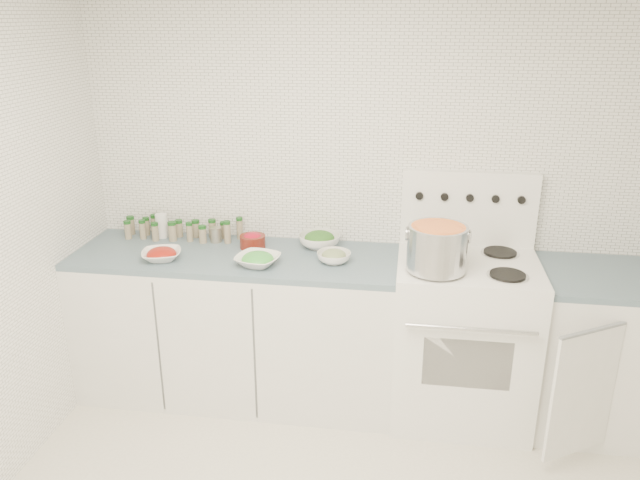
{
  "coord_description": "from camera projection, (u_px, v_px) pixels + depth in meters",
  "views": [
    {
      "loc": [
        0.14,
        -2.01,
        2.2
      ],
      "look_at": [
        -0.33,
        1.14,
        1.03
      ],
      "focal_mm": 35.0,
      "sensor_mm": 36.0,
      "label": 1
    }
  ],
  "objects": [
    {
      "name": "counter_right",
      "position": [
        615.0,
        352.0,
        3.41
      ],
      "size": [
        0.89,
        0.84,
        0.9
      ],
      "color": "white",
      "rests_on": "ground"
    },
    {
      "name": "bowl_zucchini",
      "position": [
        334.0,
        256.0,
        3.43
      ],
      "size": [
        0.23,
        0.23,
        0.08
      ],
      "color": "white",
      "rests_on": "counter_left"
    },
    {
      "name": "counter_left",
      "position": [
        239.0,
        324.0,
        3.71
      ],
      "size": [
        1.85,
        0.62,
        0.9
      ],
      "color": "white",
      "rests_on": "ground"
    },
    {
      "name": "room_walls",
      "position": [
        366.0,
        214.0,
        2.11
      ],
      "size": [
        3.54,
        3.04,
        2.52
      ],
      "color": "white",
      "rests_on": "ground"
    },
    {
      "name": "stove",
      "position": [
        463.0,
        333.0,
        3.51
      ],
      "size": [
        0.76,
        0.7,
        1.36
      ],
      "color": "white",
      "rests_on": "ground"
    },
    {
      "name": "salt_canister",
      "position": [
        162.0,
        226.0,
        3.8
      ],
      "size": [
        0.07,
        0.07,
        0.15
      ],
      "primitive_type": "cylinder",
      "rotation": [
        0.0,
        0.0,
        -0.02
      ],
      "color": "white",
      "rests_on": "counter_left"
    },
    {
      "name": "stock_pot",
      "position": [
        437.0,
        246.0,
        3.18
      ],
      "size": [
        0.33,
        0.31,
        0.23
      ],
      "rotation": [
        0.0,
        0.0,
        -0.41
      ],
      "color": "silver",
      "rests_on": "stove"
    },
    {
      "name": "bowl_pepper",
      "position": [
        253.0,
        240.0,
        3.64
      ],
      "size": [
        0.15,
        0.15,
        0.09
      ],
      "color": "#5F1A10",
      "rests_on": "counter_left"
    },
    {
      "name": "bowl_snowpea",
      "position": [
        258.0,
        260.0,
        3.39
      ],
      "size": [
        0.28,
        0.28,
        0.08
      ],
      "color": "white",
      "rests_on": "counter_left"
    },
    {
      "name": "bowl_broccoli",
      "position": [
        319.0,
        240.0,
        3.65
      ],
      "size": [
        0.26,
        0.26,
        0.1
      ],
      "color": "white",
      "rests_on": "counter_left"
    },
    {
      "name": "spice_cluster",
      "position": [
        179.0,
        229.0,
        3.78
      ],
      "size": [
        0.73,
        0.15,
        0.14
      ],
      "color": "gray",
      "rests_on": "counter_left"
    },
    {
      "name": "bowl_tomato",
      "position": [
        162.0,
        254.0,
        3.47
      ],
      "size": [
        0.27,
        0.27,
        0.07
      ],
      "color": "white",
      "rests_on": "counter_left"
    },
    {
      "name": "tin_can",
      "position": [
        216.0,
        235.0,
        3.73
      ],
      "size": [
        0.08,
        0.08,
        0.09
      ],
      "primitive_type": "cylinder",
      "rotation": [
        0.0,
        0.0,
        0.1
      ],
      "color": "#9D9485",
      "rests_on": "counter_left"
    }
  ]
}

